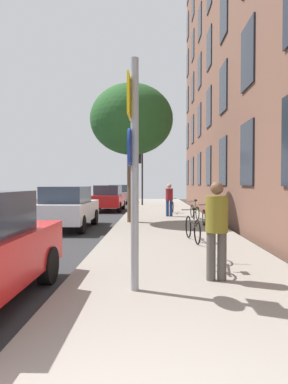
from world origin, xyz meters
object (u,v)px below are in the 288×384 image
(pedestrian_0, at_px, (217,224))
(bicycle_3, at_px, (195,211))
(traffic_light, at_px, (141,169))
(bicycle_4, at_px, (172,207))
(car_3, at_px, (119,194))
(bicycle_0, at_px, (209,248))
(car_1, at_px, (68,207))
(bicycle_2, at_px, (206,218))
(car_2, at_px, (109,198))
(bicycle_1, at_px, (193,228))
(pedestrian_1, at_px, (169,198))
(sign_post, at_px, (133,159))
(tree_near, at_px, (132,120))

(pedestrian_0, bearing_deg, bicycle_3, 84.88)
(traffic_light, distance_m, bicycle_4, 7.43)
(bicycle_4, bearing_deg, car_3, 109.95)
(bicycle_0, relative_size, car_1, 0.41)
(bicycle_2, height_order, car_1, car_1)
(car_2, bearing_deg, bicycle_2, -61.11)
(bicycle_0, height_order, car_1, car_1)
(bicycle_1, bearing_deg, pedestrian_1, 92.38)
(bicycle_1, distance_m, bicycle_4, 9.00)
(sign_post, xyz_separation_m, tree_near, (-0.58, 9.02, 2.28))
(tree_near, height_order, bicycle_2, tree_near)
(bicycle_3, xyz_separation_m, bicycle_4, (-0.88, 3.00, -0.00))
(tree_near, xyz_separation_m, bicycle_0, (1.96, -7.63, -3.87))
(traffic_light, distance_m, car_2, 4.99)
(pedestrian_0, distance_m, pedestrian_1, 10.98)
(pedestrian_1, bearing_deg, bicycle_1, -87.62)
(traffic_light, bearing_deg, bicycle_1, -82.82)
(sign_post, bearing_deg, bicycle_4, 84.19)
(bicycle_0, height_order, bicycle_4, bicycle_0)
(traffic_light, relative_size, bicycle_0, 2.34)
(bicycle_1, distance_m, car_3, 20.36)
(car_3, bearing_deg, bicycle_2, -73.87)
(bicycle_0, distance_m, pedestrian_1, 10.16)
(tree_near, height_order, pedestrian_0, tree_near)
(tree_near, relative_size, car_2, 1.39)
(bicycle_2, bearing_deg, traffic_light, 102.59)
(bicycle_0, height_order, pedestrian_1, pedestrian_1)
(sign_post, bearing_deg, traffic_light, 91.60)
(traffic_light, height_order, car_2, traffic_light)
(pedestrian_1, bearing_deg, car_2, 128.79)
(traffic_light, relative_size, bicycle_3, 2.46)
(pedestrian_1, bearing_deg, car_1, -136.55)
(sign_post, xyz_separation_m, car_1, (-2.95, 7.67, -1.26))
(bicycle_0, distance_m, bicycle_4, 12.00)
(traffic_light, relative_size, car_3, 0.92)
(pedestrian_0, distance_m, car_2, 15.92)
(bicycle_3, bearing_deg, bicycle_0, -95.44)
(traffic_light, relative_size, car_2, 0.96)
(bicycle_4, distance_m, car_2, 4.66)
(sign_post, height_order, bicycle_2, sign_post)
(tree_near, xyz_separation_m, car_1, (-2.37, -1.35, -3.54))
(bicycle_4, bearing_deg, bicycle_3, -73.63)
(traffic_light, relative_size, car_1, 0.97)
(traffic_light, bearing_deg, pedestrian_0, -84.40)
(car_1, bearing_deg, pedestrian_1, 43.45)
(pedestrian_1, relative_size, car_2, 0.39)
(bicycle_1, bearing_deg, tree_near, 113.39)
(bicycle_4, bearing_deg, bicycle_2, -81.20)
(pedestrian_0, height_order, pedestrian_1, pedestrian_0)
(bicycle_0, distance_m, bicycle_3, 9.04)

